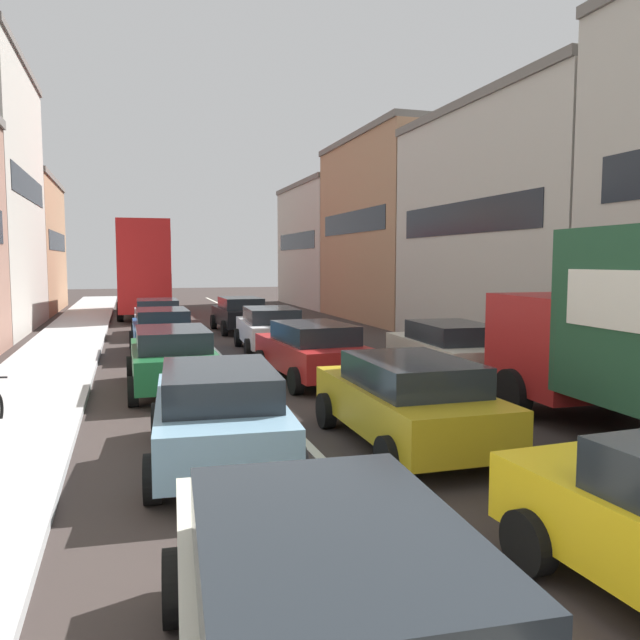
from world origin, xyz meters
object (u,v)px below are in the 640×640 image
Objects in this scene: traffic_light_pole at (129,41)px; bus_mid_queue_primary at (145,265)px; sedan_left_lane_third at (172,357)px; sedan_left_lane_fifth at (157,316)px; sedan_right_lane_behind_truck at (449,349)px; sedan_left_lane_front at (325,619)px; wagon_left_lane_second at (218,412)px; hatchback_centre_lane_third at (312,350)px; sedan_left_lane_fourth at (162,330)px; coupe_centre_lane_fourth at (270,328)px; sedan_centre_lane_fifth at (240,313)px; sedan_centre_lane_second at (407,399)px.

bus_mid_queue_primary is (0.91, 33.84, -0.99)m from traffic_light_pole.
traffic_light_pole is 12.95m from sedan_left_lane_third.
traffic_light_pole is 24.32m from sedan_left_lane_fifth.
sedan_left_lane_third is 0.98× the size of sedan_right_lane_behind_truck.
sedan_left_lane_fifth is (-0.03, 22.91, 0.00)m from sedan_left_lane_front.
sedan_left_lane_front is 1.00× the size of wagon_left_lane_second.
wagon_left_lane_second is (1.21, 6.89, -3.02)m from traffic_light_pole.
sedan_right_lane_behind_truck is (3.36, -0.92, 0.00)m from hatchback_centre_lane_third.
hatchback_centre_lane_third is at bearing -150.75° from sedan_left_lane_fourth.
sedan_left_lane_third is 0.98× the size of coupe_centre_lane_fourth.
coupe_centre_lane_fourth and sedan_left_lane_fourth have the same top height.
traffic_light_pole is at bearing 169.06° from coupe_centre_lane_fourth.
hatchback_centre_lane_third is 11.65m from sedan_centre_lane_fifth.
traffic_light_pole is 13.83m from hatchback_centre_lane_third.
sedan_left_lane_third is 12.39m from sedan_centre_lane_fifth.
coupe_centre_lane_fourth is at bearing -164.96° from bus_mid_queue_primary.
sedan_left_lane_front is (1.11, 1.20, -3.02)m from traffic_light_pole.
bus_mid_queue_primary is at bearing 88.46° from traffic_light_pole.
sedan_right_lane_behind_truck is at bearing 56.80° from traffic_light_pole.
bus_mid_queue_primary is (-0.19, 32.64, 2.03)m from sedan_left_lane_front.
bus_mid_queue_primary is (-0.17, 9.73, 2.03)m from sedan_left_lane_fifth.
wagon_left_lane_second and sedan_left_lane_third have the same top height.
sedan_centre_lane_second is at bearing 177.87° from sedan_centre_lane_fifth.
hatchback_centre_lane_third is at bearing -168.53° from bus_mid_queue_primary.
sedan_left_lane_front and sedan_left_lane_fifth have the same top height.
hatchback_centre_lane_third is at bearing -0.73° from sedan_centre_lane_second.
coupe_centre_lane_fourth is (3.29, 11.30, 0.00)m from wagon_left_lane_second.
sedan_left_lane_front is 1.00× the size of hatchback_centre_lane_third.
sedan_left_lane_front is 32.70m from bus_mid_queue_primary.
hatchback_centre_lane_third is at bearing -163.18° from sedan_left_lane_fifth.
traffic_light_pole is 33.87m from bus_mid_queue_primary.
sedan_left_lane_fourth is at bearing -177.56° from bus_mid_queue_primary.
sedan_left_lane_fourth is 0.98× the size of sedan_right_lane_behind_truck.
coupe_centre_lane_fourth is 6.83m from sedan_left_lane_fifth.
hatchback_centre_lane_third is at bearing -24.55° from wagon_left_lane_second.
wagon_left_lane_second is at bearing 147.74° from hatchback_centre_lane_third.
traffic_light_pole reaches higher than hatchback_centre_lane_third.
hatchback_centre_lane_third is 21.47m from bus_mid_queue_primary.
hatchback_centre_lane_third is 3.48m from sedan_right_lane_behind_truck.
traffic_light_pole is 18.96m from sedan_left_lane_fourth.
sedan_left_lane_front is 5.69m from wagon_left_lane_second.
sedan_centre_lane_second is 1.00× the size of sedan_left_lane_third.
wagon_left_lane_second is at bearing 130.11° from sedan_right_lane_behind_truck.
sedan_left_lane_fourth is at bearing 86.94° from traffic_light_pole.
sedan_centre_lane_fifth is at bearing 79.45° from traffic_light_pole.
bus_mid_queue_primary reaches higher than sedan_left_lane_fifth.
sedan_centre_lane_second is 6.63m from sedan_left_lane_third.
traffic_light_pole is 1.27× the size of sedan_left_lane_fifth.
traffic_light_pole is 1.28× the size of sedan_left_lane_third.
hatchback_centre_lane_third and sedan_right_lane_behind_truck have the same top height.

